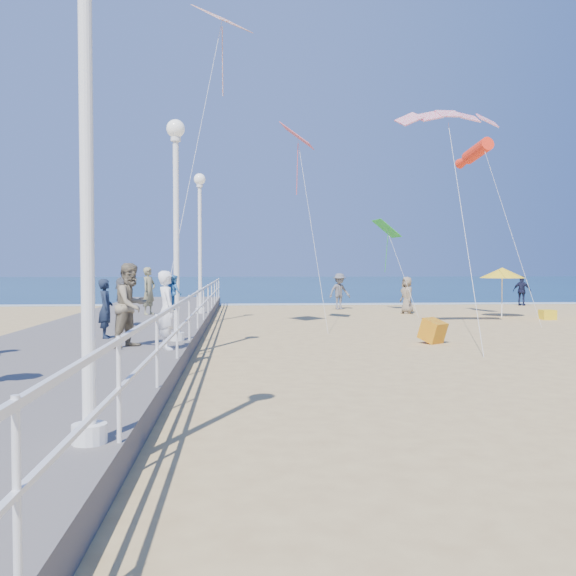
{
  "coord_description": "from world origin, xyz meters",
  "views": [
    {
      "loc": [
        -3.8,
        -15.63,
        2.22
      ],
      "look_at": [
        -2.5,
        2.0,
        1.6
      ],
      "focal_mm": 40.0,
      "sensor_mm": 36.0,
      "label": 1
    }
  ],
  "objects": [
    {
      "name": "kite_diamond_pink",
      "position": [
        -1.76,
        7.52,
        6.88
      ],
      "size": [
        1.37,
        1.55,
        0.81
      ],
      "primitive_type": "cube",
      "rotation": [
        0.65,
        0.0,
        1.32
      ],
      "color": "#E6555F"
    },
    {
      "name": "railing",
      "position": [
        -5.05,
        0.0,
        1.25
      ],
      "size": [
        0.05,
        42.0,
        0.55
      ],
      "color": "white",
      "rests_on": "boardwalk"
    },
    {
      "name": "boardwalk",
      "position": [
        -7.5,
        0.0,
        0.2
      ],
      "size": [
        5.0,
        44.0,
        0.4
      ],
      "primitive_type": "cube",
      "color": "slate",
      "rests_on": "ground"
    },
    {
      "name": "beach_walker_a",
      "position": [
        1.18,
        16.47,
        0.92
      ],
      "size": [
        1.35,
        1.08,
        1.83
      ],
      "primitive_type": "imported",
      "rotation": [
        0.0,
        0.0,
        0.38
      ],
      "color": "#5B5A5F",
      "rests_on": "ground"
    },
    {
      "name": "ground",
      "position": [
        0.0,
        0.0,
        0.0
      ],
      "size": [
        160.0,
        160.0,
        0.0
      ],
      "primitive_type": "plane",
      "color": "tan",
      "rests_on": "ground"
    },
    {
      "name": "spectator_1",
      "position": [
        -6.23,
        -1.19,
        1.34
      ],
      "size": [
        1.09,
        1.15,
        1.88
      ],
      "primitive_type": "imported",
      "rotation": [
        0.0,
        0.0,
        1.01
      ],
      "color": "#84765B",
      "rests_on": "boardwalk"
    },
    {
      "name": "lamp_post_mid",
      "position": [
        -5.35,
        0.0,
        3.66
      ],
      "size": [
        0.44,
        0.44,
        5.32
      ],
      "color": "white",
      "rests_on": "boardwalk"
    },
    {
      "name": "spectator_6",
      "position": [
        -7.2,
        8.39,
        1.28
      ],
      "size": [
        0.67,
        0.76,
        1.76
      ],
      "primitive_type": "imported",
      "rotation": [
        0.0,
        0.0,
        1.09
      ],
      "color": "#7F7B57",
      "rests_on": "boardwalk"
    },
    {
      "name": "kite_parafoil",
      "position": [
        3.04,
        5.24,
        7.23
      ],
      "size": [
        3.43,
        0.94,
        0.65
      ],
      "primitive_type": null,
      "rotation": [
        0.44,
        0.0,
        0.0
      ],
      "color": "red"
    },
    {
      "name": "box_kite",
      "position": [
        1.64,
        2.17,
        0.3
      ],
      "size": [
        0.87,
        0.9,
        0.74
      ],
      "primitive_type": "cube",
      "rotation": [
        0.31,
        0.0,
        0.65
      ],
      "color": "#C04B0B",
      "rests_on": "ground"
    },
    {
      "name": "toddler_held",
      "position": [
        -5.25,
        -1.5,
        1.63
      ],
      "size": [
        0.4,
        0.45,
        0.77
      ],
      "primitive_type": "imported",
      "rotation": [
        0.0,
        0.0,
        1.92
      ],
      "color": "#3072B7",
      "rests_on": "boardwalk"
    },
    {
      "name": "beach_walker_c",
      "position": [
        3.85,
        13.4,
        0.85
      ],
      "size": [
        0.75,
        0.95,
        1.71
      ],
      "primitive_type": "imported",
      "rotation": [
        0.0,
        0.0,
        -1.3
      ],
      "color": "#806F58",
      "rests_on": "ground"
    },
    {
      "name": "lamp_post_near",
      "position": [
        -5.35,
        -9.0,
        3.66
      ],
      "size": [
        0.44,
        0.44,
        5.32
      ],
      "color": "white",
      "rests_on": "boardwalk"
    },
    {
      "name": "kite_diamond_redwhite",
      "position": [
        -4.33,
        3.93,
        9.61
      ],
      "size": [
        1.86,
        1.87,
        0.74
      ],
      "primitive_type": "cube",
      "rotation": [
        0.54,
        0.0,
        0.82
      ],
      "color": "#CC4218"
    },
    {
      "name": "lamp_post_far",
      "position": [
        -5.35,
        9.0,
        3.66
      ],
      "size": [
        0.44,
        0.44,
        5.32
      ],
      "color": "white",
      "rests_on": "boardwalk"
    },
    {
      "name": "beach_walker_b",
      "position": [
        11.72,
        18.71,
        0.82
      ],
      "size": [
        1.01,
        0.9,
        1.65
      ],
      "primitive_type": "imported",
      "rotation": [
        0.0,
        0.0,
        2.5
      ],
      "color": "#171A33",
      "rests_on": "ground"
    },
    {
      "name": "woman_holding_toddler",
      "position": [
        -5.4,
        -1.65,
        1.25
      ],
      "size": [
        0.6,
        0.73,
        1.71
      ],
      "primitive_type": "imported",
      "rotation": [
        0.0,
        0.0,
        1.92
      ],
      "color": "white",
      "rests_on": "boardwalk"
    },
    {
      "name": "surf_line",
      "position": [
        0.0,
        20.5,
        0.03
      ],
      "size": [
        160.0,
        1.2,
        0.04
      ],
      "primitive_type": "cube",
      "color": "silver",
      "rests_on": "ground"
    },
    {
      "name": "kite_diamond_green",
      "position": [
        3.18,
        14.72,
        4.0
      ],
      "size": [
        1.23,
        1.47,
        0.85
      ],
      "primitive_type": "cube",
      "rotation": [
        0.67,
        0.0,
        1.69
      ],
      "color": "green"
    },
    {
      "name": "spectator_0",
      "position": [
        -7.18,
        0.67,
        1.14
      ],
      "size": [
        0.45,
        0.6,
        1.49
      ],
      "primitive_type": "imported",
      "rotation": [
        0.0,
        0.0,
        1.76
      ],
      "color": "#172033",
      "rests_on": "boardwalk"
    },
    {
      "name": "beach_chair_right",
      "position": [
        8.79,
        9.81,
        0.2
      ],
      "size": [
        0.55,
        0.55,
        0.4
      ],
      "primitive_type": "cube",
      "color": "yellow",
      "rests_on": "ground"
    },
    {
      "name": "beach_umbrella",
      "position": [
        7.41,
        11.14,
        1.91
      ],
      "size": [
        1.9,
        1.9,
        2.14
      ],
      "color": "white",
      "rests_on": "ground"
    },
    {
      "name": "spectator_5",
      "position": [
        -7.33,
        3.85,
        1.14
      ],
      "size": [
        0.73,
        1.43,
        1.48
      ],
      "primitive_type": "imported",
      "rotation": [
        0.0,
        0.0,
        1.79
      ],
      "color": "slate",
      "rests_on": "boardwalk"
    },
    {
      "name": "ocean",
      "position": [
        0.0,
        65.0,
        0.01
      ],
      "size": [
        160.0,
        90.0,
        0.05
      ],
      "primitive_type": "cube",
      "color": "#0B2D47",
      "rests_on": "ground"
    },
    {
      "name": "kite_windsock",
      "position": [
        5.86,
        10.06,
        6.9
      ],
      "size": [
        1.02,
        2.74,
        1.09
      ],
      "primitive_type": "cylinder",
      "rotation": [
        1.36,
        0.0,
        0.17
      ],
      "color": "#FF2E15"
    }
  ]
}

